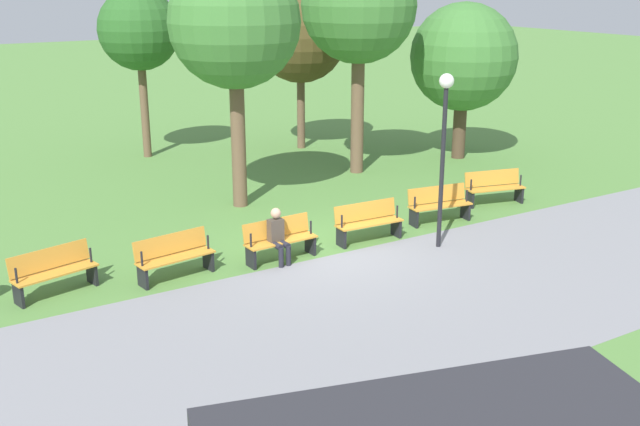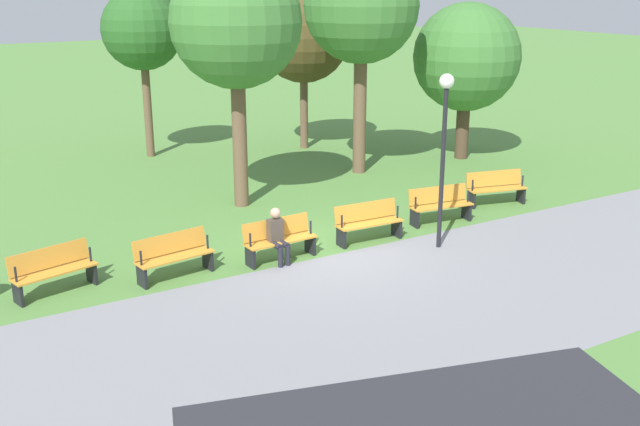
% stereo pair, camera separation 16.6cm
% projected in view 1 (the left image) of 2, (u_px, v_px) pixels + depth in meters
% --- Properties ---
extents(ground_plane, '(120.00, 120.00, 0.00)m').
position_uv_depth(ground_plane, '(327.00, 251.00, 16.63)').
color(ground_plane, '#54843D').
extents(path_paving, '(25.81, 5.82, 0.01)m').
position_uv_depth(path_paving, '(417.00, 302.00, 14.03)').
color(path_paving, gray).
rests_on(path_paving, ground).
extents(bench_0, '(1.68, 0.84, 0.89)m').
position_uv_depth(bench_0, '(494.00, 187.00, 19.93)').
color(bench_0, orange).
rests_on(bench_0, ground).
extents(bench_1, '(1.66, 0.70, 0.89)m').
position_uv_depth(bench_1, '(439.00, 204.00, 18.45)').
color(bench_1, orange).
rests_on(bench_1, ground).
extents(bench_2, '(1.63, 0.55, 0.89)m').
position_uv_depth(bench_2, '(368.00, 221.00, 17.14)').
color(bench_2, orange).
rests_on(bench_2, ground).
extents(bench_3, '(1.63, 0.55, 0.89)m').
position_uv_depth(bench_3, '(280.00, 239.00, 15.99)').
color(bench_3, orange).
rests_on(bench_3, ground).
extents(bench_4, '(1.66, 0.70, 0.89)m').
position_uv_depth(bench_4, '(174.00, 256.00, 15.03)').
color(bench_4, orange).
rests_on(bench_4, ground).
extents(bench_5, '(1.68, 0.84, 0.89)m').
position_uv_depth(bench_5, '(54.00, 271.00, 14.26)').
color(bench_5, orange).
rests_on(bench_5, ground).
extents(person_seated, '(0.34, 0.53, 1.20)m').
position_uv_depth(person_seated, '(278.00, 234.00, 15.76)').
color(person_seated, '#4C4238').
rests_on(person_seated, ground).
extents(tree_0, '(2.63, 2.63, 5.52)m').
position_uv_depth(tree_0, '(139.00, 30.00, 24.06)').
color(tree_0, brown).
rests_on(tree_0, ground).
extents(tree_1, '(3.41, 3.41, 6.75)m').
position_uv_depth(tree_1, '(359.00, 6.00, 21.81)').
color(tree_1, brown).
rests_on(tree_1, ground).
extents(tree_2, '(3.20, 3.20, 5.51)m').
position_uv_depth(tree_2, '(300.00, 36.00, 25.43)').
color(tree_2, brown).
rests_on(tree_2, ground).
extents(tree_3, '(3.32, 3.32, 6.42)m').
position_uv_depth(tree_3, '(234.00, 24.00, 18.49)').
color(tree_3, brown).
rests_on(tree_3, ground).
extents(tree_4, '(3.48, 3.48, 5.09)m').
position_uv_depth(tree_4, '(463.00, 57.00, 24.15)').
color(tree_4, '#4C3828').
rests_on(tree_4, ground).
extents(lamp_post, '(0.32, 0.32, 3.89)m').
position_uv_depth(lamp_post, '(444.00, 128.00, 16.08)').
color(lamp_post, black).
rests_on(lamp_post, ground).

